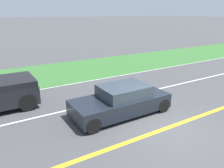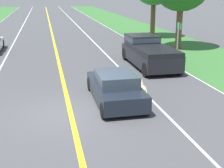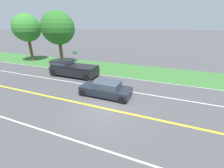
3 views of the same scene
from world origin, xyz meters
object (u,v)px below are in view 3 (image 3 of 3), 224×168
Objects in this scene: roadside_tree_right_near at (58,28)px; street_sign at (75,58)px; ego_car at (106,89)px; pickup_truck at (72,69)px; roadside_tree_right_far at (27,28)px; dog at (111,85)px.

roadside_tree_right_near is 5.35m from street_sign.
pickup_truck reaches higher than ego_car.
ego_car is 0.56× the size of roadside_tree_right_near.
roadside_tree_right_far reaches higher than ego_car.
street_sign reaches higher than dog.
dog is at bearing -120.56° from roadside_tree_right_near.
ego_car is 9.23m from street_sign.
dog is 0.47× the size of street_sign.
pickup_truck is at bearing -110.54° from roadside_tree_right_far.
roadside_tree_right_near is (7.48, 10.68, 4.57)m from ego_car.
ego_car is 0.58× the size of roadside_tree_right_far.
roadside_tree_right_near is at bearing 55.00° from ego_car.
roadside_tree_right_far is (0.03, 6.15, -0.03)m from roadside_tree_right_near.
ego_car is at bearing -129.50° from street_sign.
roadside_tree_right_near is 6.15m from roadside_tree_right_far.
roadside_tree_right_near is at bearing 49.84° from pickup_truck.
ego_car is 0.76× the size of pickup_truck.
street_sign is (4.66, 7.08, 1.04)m from dog.
ego_car is 1.18m from dog.
street_sign is at bearing -99.71° from roadside_tree_right_far.
dog is 8.54m from street_sign.
pickup_truck is 2.23× the size of street_sign.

